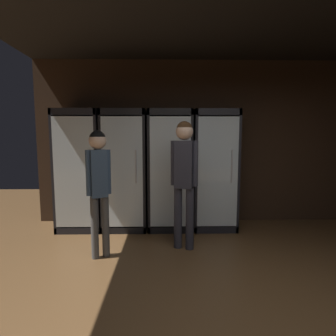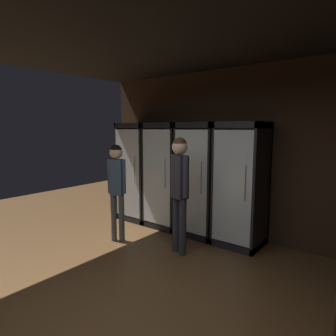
{
  "view_description": "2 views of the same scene",
  "coord_description": "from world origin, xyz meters",
  "px_view_note": "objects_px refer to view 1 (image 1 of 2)",
  "views": [
    {
      "loc": [
        -0.8,
        -1.53,
        1.46
      ],
      "look_at": [
        -0.73,
        2.61,
        1.0
      ],
      "focal_mm": 27.63,
      "sensor_mm": 36.0,
      "label": 1
    },
    {
      "loc": [
        1.87,
        -1.5,
        1.83
      ],
      "look_at": [
        -1.2,
        2.39,
        1.14
      ],
      "focal_mm": 31.2,
      "sensor_mm": 36.0,
      "label": 2
    }
  ],
  "objects_px": {
    "cooler_left": "(126,171)",
    "shopper_near": "(99,177)",
    "cooler_center": "(170,171)",
    "shopper_far": "(184,170)",
    "cooler_right": "(213,171)",
    "cooler_far_left": "(82,171)"
  },
  "relations": [
    {
      "from": "cooler_left",
      "to": "shopper_near",
      "type": "distance_m",
      "value": 1.15
    },
    {
      "from": "cooler_center",
      "to": "shopper_near",
      "type": "xyz_separation_m",
      "value": [
        -0.89,
        -1.14,
        0.07
      ]
    },
    {
      "from": "cooler_center",
      "to": "shopper_far",
      "type": "height_order",
      "value": "cooler_center"
    },
    {
      "from": "cooler_right",
      "to": "shopper_near",
      "type": "distance_m",
      "value": 1.97
    },
    {
      "from": "cooler_left",
      "to": "cooler_right",
      "type": "distance_m",
      "value": 1.44
    },
    {
      "from": "cooler_center",
      "to": "cooler_right",
      "type": "xyz_separation_m",
      "value": [
        0.72,
        0.0,
        -0.0
      ]
    },
    {
      "from": "cooler_left",
      "to": "cooler_right",
      "type": "height_order",
      "value": "same"
    },
    {
      "from": "shopper_near",
      "to": "shopper_far",
      "type": "relative_size",
      "value": 0.92
    },
    {
      "from": "cooler_far_left",
      "to": "cooler_center",
      "type": "bearing_deg",
      "value": -0.02
    },
    {
      "from": "shopper_far",
      "to": "cooler_center",
      "type": "bearing_deg",
      "value": 100.63
    },
    {
      "from": "cooler_center",
      "to": "shopper_far",
      "type": "relative_size",
      "value": 1.13
    },
    {
      "from": "cooler_right",
      "to": "shopper_near",
      "type": "height_order",
      "value": "cooler_right"
    },
    {
      "from": "cooler_far_left",
      "to": "cooler_right",
      "type": "bearing_deg",
      "value": 0.02
    },
    {
      "from": "cooler_far_left",
      "to": "cooler_center",
      "type": "distance_m",
      "value": 1.44
    },
    {
      "from": "cooler_right",
      "to": "shopper_far",
      "type": "distance_m",
      "value": 1.06
    },
    {
      "from": "shopper_near",
      "to": "shopper_far",
      "type": "bearing_deg",
      "value": 13.05
    },
    {
      "from": "cooler_center",
      "to": "shopper_near",
      "type": "distance_m",
      "value": 1.44
    },
    {
      "from": "cooler_far_left",
      "to": "cooler_right",
      "type": "xyz_separation_m",
      "value": [
        2.17,
        0.0,
        -0.01
      ]
    },
    {
      "from": "cooler_center",
      "to": "shopper_far",
      "type": "bearing_deg",
      "value": -79.37
    },
    {
      "from": "cooler_right",
      "to": "shopper_far",
      "type": "bearing_deg",
      "value": -121.74
    },
    {
      "from": "cooler_left",
      "to": "shopper_near",
      "type": "bearing_deg",
      "value": -98.17
    },
    {
      "from": "cooler_far_left",
      "to": "cooler_center",
      "type": "height_order",
      "value": "same"
    }
  ]
}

